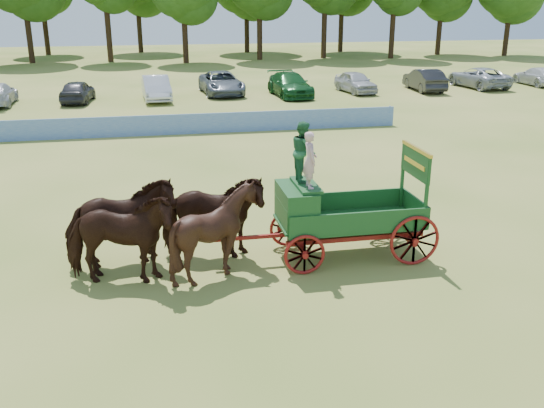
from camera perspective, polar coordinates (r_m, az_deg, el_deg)
The scene contains 8 objects.
ground at distance 15.05m, azimuth -5.87°, elevation -8.10°, with size 160.00×160.00×0.00m, color #A99A4C.
horse_lead_left at distance 15.32m, azimuth -14.21°, elevation -3.22°, with size 1.28×2.82×2.38m, color #33180E.
horse_lead_right at distance 16.34m, azimuth -14.06°, elevation -1.79°, with size 1.28×2.82×2.38m, color #33180E.
horse_wheel_left at distance 15.35m, azimuth -5.24°, elevation -2.64°, with size 1.93×2.17×2.39m, color #33180E.
horse_wheel_right at distance 16.37m, azimuth -5.66°, elevation -1.25°, with size 1.28×2.82×2.38m, color #33180E.
farm_dray at distance 16.27m, azimuth 4.90°, elevation 0.31°, with size 6.00×2.00×3.74m.
sponsor_banner at distance 31.99m, azimuth -10.95°, elevation 7.29°, with size 26.00×0.08×1.05m, color blue.
parked_cars at distance 44.14m, azimuth -5.14°, elevation 11.04°, with size 57.41×7.71×1.65m.
Camera 1 is at (-1.11, -13.37, 6.83)m, focal length 40.00 mm.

